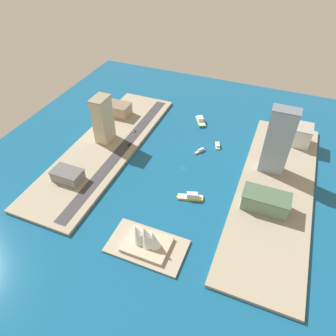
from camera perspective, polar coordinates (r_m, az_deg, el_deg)
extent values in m
plane|color=#145684|center=(331.12, 2.83, 0.00)|extent=(440.00, 440.00, 0.00)
cube|color=#9E937F|center=(321.19, 19.02, -3.98)|extent=(70.00, 240.00, 3.34)
cube|color=#9E937F|center=(364.31, -11.38, 3.91)|extent=(70.00, 240.00, 3.34)
cube|color=#A89E89|center=(264.70, -3.88, -14.11)|extent=(64.11, 36.36, 2.00)
cube|color=#38383D|center=(353.68, -8.48, 3.39)|extent=(12.48, 228.00, 0.15)
cube|color=#999EA3|center=(352.99, 5.83, 3.06)|extent=(9.63, 13.16, 1.82)
cone|color=#999EA3|center=(349.07, 4.94, 2.62)|extent=(2.25, 2.25, 1.64)
cube|color=white|center=(352.77, 6.06, 3.41)|extent=(5.67, 7.25, 2.00)
cube|color=beige|center=(352.40, 5.84, 3.18)|extent=(9.25, 12.63, 0.10)
cube|color=orange|center=(364.38, 9.09, 4.06)|extent=(9.23, 15.28, 1.35)
cone|color=orange|center=(370.45, 9.03, 4.78)|extent=(1.54, 1.54, 1.22)
cube|color=white|center=(362.34, 9.14, 4.20)|extent=(5.66, 7.61, 2.54)
cube|color=beige|center=(363.95, 9.11, 4.15)|extent=(8.86, 14.67, 0.10)
cube|color=#2D8C4C|center=(402.35, 5.97, 8.48)|extent=(19.66, 25.14, 2.71)
cone|color=#2D8C4C|center=(392.05, 6.39, 7.46)|extent=(3.34, 3.34, 2.44)
cube|color=white|center=(401.94, 5.95, 9.03)|extent=(10.26, 11.02, 4.21)
cube|color=beige|center=(401.59, 5.98, 8.64)|extent=(18.87, 24.14, 0.10)
cube|color=yellow|center=(299.10, 4.10, -5.42)|extent=(25.40, 13.31, 2.26)
cone|color=yellow|center=(299.38, 1.64, -5.24)|extent=(2.52, 2.52, 2.04)
cube|color=white|center=(296.56, 4.47, -4.98)|extent=(11.51, 7.63, 4.73)
cube|color=beige|center=(298.24, 4.11, -5.26)|extent=(24.39, 12.78, 0.10)
cube|color=silver|center=(383.68, 23.42, 5.47)|extent=(17.95, 23.12, 21.99)
cube|color=#9D9992|center=(377.73, 23.88, 6.86)|extent=(18.67, 24.05, 0.80)
cube|color=slate|center=(294.67, 17.45, -5.87)|extent=(40.63, 20.81, 15.72)
cube|color=#47624A|center=(288.91, 17.78, -4.76)|extent=(42.25, 21.64, 0.80)
cube|color=tan|center=(412.62, -9.05, 10.55)|extent=(28.61, 21.44, 13.98)
cube|color=#7C6B55|center=(408.94, -9.16, 11.43)|extent=(29.75, 22.29, 0.80)
cube|color=#C6B793|center=(358.44, -11.86, 8.67)|extent=(15.01, 22.32, 53.05)
cube|color=gray|center=(344.99, -12.48, 12.42)|extent=(15.61, 23.22, 0.80)
cube|color=#8C9EB2|center=(320.06, 19.53, 4.53)|extent=(24.82, 14.29, 70.90)
cube|color=slate|center=(301.34, 21.06, 9.96)|extent=(25.81, 14.86, 0.80)
cube|color=gray|center=(324.97, -17.92, -1.32)|extent=(29.03, 17.93, 10.65)
cube|color=#59595C|center=(321.30, -18.13, -0.57)|extent=(30.19, 18.65, 0.80)
cylinder|color=black|center=(360.93, -7.08, 4.51)|extent=(0.28, 0.65, 0.64)
cylinder|color=black|center=(360.27, -6.87, 4.45)|extent=(0.28, 0.65, 0.64)
cylinder|color=black|center=(358.52, -7.37, 4.19)|extent=(0.28, 0.65, 0.64)
cylinder|color=black|center=(357.85, -7.16, 4.13)|extent=(0.28, 0.65, 0.64)
cube|color=black|center=(359.21, -7.12, 4.36)|extent=(1.95, 5.24, 0.81)
cube|color=#262D38|center=(358.62, -7.15, 4.42)|extent=(1.64, 2.96, 0.56)
cylinder|color=black|center=(378.77, -6.24, 6.58)|extent=(0.28, 0.65, 0.64)
cylinder|color=black|center=(379.53, -6.47, 6.63)|extent=(0.28, 0.65, 0.64)
cylinder|color=black|center=(380.88, -6.02, 6.81)|extent=(0.28, 0.65, 0.64)
cylinder|color=black|center=(381.64, -6.25, 6.87)|extent=(0.28, 0.65, 0.64)
cube|color=#B7B7BC|center=(380.01, -6.25, 6.77)|extent=(2.12, 4.40, 0.87)
cube|color=#262D38|center=(379.79, -6.24, 6.87)|extent=(1.81, 2.49, 0.47)
cylinder|color=black|center=(351.88, -7.11, 3.87)|extent=(0.18, 0.18, 5.50)
cube|color=black|center=(349.93, -7.16, 4.29)|extent=(0.36, 0.36, 1.00)
sphere|color=red|center=(349.72, -7.16, 4.34)|extent=(0.24, 0.24, 0.24)
sphere|color=yellow|center=(349.93, -7.16, 4.29)|extent=(0.24, 0.24, 0.24)
sphere|color=green|center=(350.14, -7.15, 4.24)|extent=(0.24, 0.24, 0.24)
cube|color=#BCAD93|center=(262.65, -3.90, -13.80)|extent=(37.51, 27.53, 3.00)
cone|color=white|center=(252.57, -2.60, -12.97)|extent=(11.14, 9.06, 18.32)
cone|color=white|center=(253.56, -4.02, -12.36)|extent=(15.50, 12.05, 21.30)
cone|color=white|center=(256.57, -5.56, -11.95)|extent=(14.92, 11.65, 19.42)
cylinder|color=brown|center=(361.92, 18.49, 2.85)|extent=(0.50, 0.50, 4.27)
sphere|color=#2D7233|center=(359.40, 18.63, 3.39)|extent=(5.40, 5.40, 5.40)
cylinder|color=brown|center=(354.38, 17.84, 1.97)|extent=(0.50, 0.50, 3.03)
sphere|color=#2D7233|center=(352.02, 17.97, 2.46)|extent=(6.02, 6.02, 6.02)
cylinder|color=brown|center=(349.23, 18.75, 1.16)|extent=(0.50, 0.50, 3.98)
sphere|color=#2D7233|center=(346.61, 18.90, 1.70)|extent=(5.80, 5.80, 5.80)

